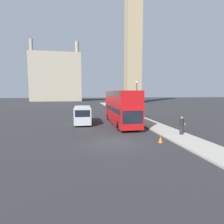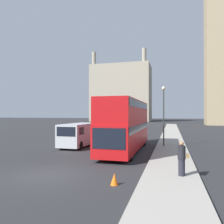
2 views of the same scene
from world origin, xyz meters
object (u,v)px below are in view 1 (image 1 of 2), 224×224
at_px(red_double_decker_bus, 121,106).
at_px(white_van, 82,115).
at_px(clock_tower, 133,14).
at_px(pedestrian, 182,126).
at_px(street_lamp, 137,94).

relative_size(red_double_decker_bus, white_van, 1.95).
height_order(clock_tower, red_double_decker_bus, clock_tower).
height_order(red_double_decker_bus, pedestrian, red_double_decker_bus).
distance_m(clock_tower, white_van, 64.84).
bearing_deg(clock_tower, street_lamp, -105.82).
bearing_deg(pedestrian, red_double_decker_bus, 120.27).
distance_m(white_van, pedestrian, 12.83).
distance_m(red_double_decker_bus, white_van, 5.35).
bearing_deg(red_double_decker_bus, clock_tower, 71.79).
height_order(white_van, street_lamp, street_lamp).
xyz_separation_m(red_double_decker_bus, street_lamp, (3.14, 2.91, 1.51)).
bearing_deg(white_van, street_lamp, 12.07).
bearing_deg(clock_tower, white_van, -113.71).
xyz_separation_m(clock_tower, white_van, (-21.76, -49.56, -35.69)).
relative_size(white_van, street_lamp, 0.99).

